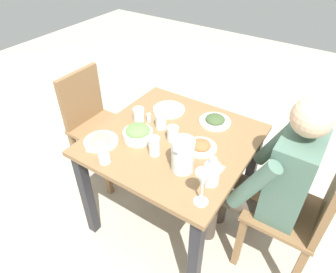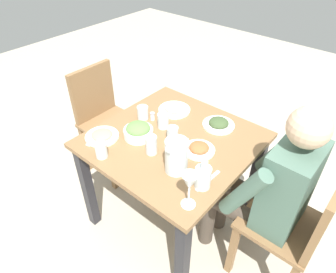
{
  "view_description": "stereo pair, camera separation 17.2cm",
  "coord_description": "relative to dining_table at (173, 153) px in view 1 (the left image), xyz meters",
  "views": [
    {
      "loc": [
        -1.2,
        -0.76,
        1.85
      ],
      "look_at": [
        -0.02,
        0.02,
        0.75
      ],
      "focal_mm": 32.09,
      "sensor_mm": 36.0,
      "label": 1
    },
    {
      "loc": [
        -1.09,
        -0.89,
        1.85
      ],
      "look_at": [
        -0.02,
        0.02,
        0.75
      ],
      "focal_mm": 32.09,
      "sensor_mm": 36.0,
      "label": 2
    }
  ],
  "objects": [
    {
      "name": "plate_dolmas",
      "position": [
        0.28,
        -0.14,
        0.14
      ],
      "size": [
        0.2,
        0.2,
        0.05
      ],
      "color": "white",
      "rests_on": "dining_table"
    },
    {
      "name": "chair_far",
      "position": [
        0.09,
        0.79,
        -0.11
      ],
      "size": [
        0.4,
        0.4,
        0.9
      ],
      "color": "olive",
      "rests_on": "ground_plane"
    },
    {
      "name": "fork_near",
      "position": [
        -0.3,
        0.35,
        0.13
      ],
      "size": [
        0.17,
        0.07,
        0.01
      ],
      "primitive_type": "cube",
      "rotation": [
        0.0,
        0.0,
        0.3
      ],
      "color": "silver",
      "rests_on": "dining_table"
    },
    {
      "name": "oil_carafe",
      "position": [
        -0.2,
        -0.36,
        0.18
      ],
      "size": [
        0.08,
        0.08,
        0.16
      ],
      "color": "silver",
      "rests_on": "dining_table"
    },
    {
      "name": "water_glass_near_left",
      "position": [
        -0.38,
        0.2,
        0.17
      ],
      "size": [
        0.07,
        0.07,
        0.09
      ],
      "primitive_type": "cylinder",
      "color": "silver",
      "rests_on": "dining_table"
    },
    {
      "name": "chair_near",
      "position": [
        0.08,
        -0.79,
        -0.11
      ],
      "size": [
        0.4,
        0.4,
        0.9
      ],
      "color": "olive",
      "rests_on": "ground_plane"
    },
    {
      "name": "water_glass_by_pitcher",
      "position": [
        0.05,
        0.12,
        0.17
      ],
      "size": [
        0.07,
        0.07,
        0.1
      ],
      "primitive_type": "cylinder",
      "color": "silver",
      "rests_on": "dining_table"
    },
    {
      "name": "water_glass_near_right",
      "position": [
        -0.02,
        -0.01,
        0.17
      ],
      "size": [
        0.07,
        0.07,
        0.09
      ],
      "primitive_type": "cylinder",
      "color": "silver",
      "rests_on": "dining_table"
    },
    {
      "name": "salt_shaker",
      "position": [
        0.06,
        0.23,
        0.15
      ],
      "size": [
        0.03,
        0.03,
        0.05
      ],
      "color": "white",
      "rests_on": "dining_table"
    },
    {
      "name": "plate_fries",
      "position": [
        -0.27,
        0.33,
        0.14
      ],
      "size": [
        0.2,
        0.2,
        0.04
      ],
      "color": "white",
      "rests_on": "dining_table"
    },
    {
      "name": "diner_near",
      "position": [
        0.08,
        -0.59,
        0.04
      ],
      "size": [
        0.48,
        0.53,
        1.19
      ],
      "color": "#4C6B5B",
      "rests_on": "ground_plane"
    },
    {
      "name": "ground_plane",
      "position": [
        0.0,
        0.0,
        -0.62
      ],
      "size": [
        8.0,
        8.0,
        0.0
      ],
      "primitive_type": "plane",
      "color": "#B7AD99"
    },
    {
      "name": "plate_rice_curry",
      "position": [
        0.01,
        -0.19,
        0.14
      ],
      "size": [
        0.18,
        0.18,
        0.05
      ],
      "color": "white",
      "rests_on": "dining_table"
    },
    {
      "name": "water_pitcher",
      "position": [
        -0.19,
        -0.18,
        0.22
      ],
      "size": [
        0.16,
        0.12,
        0.19
      ],
      "color": "silver",
      "rests_on": "dining_table"
    },
    {
      "name": "knife_near",
      "position": [
        -0.16,
        -0.36,
        0.13
      ],
      "size": [
        0.19,
        0.03,
        0.01
      ],
      "primitive_type": "cube",
      "rotation": [
        0.0,
        0.0,
        -0.05
      ],
      "color": "silver",
      "rests_on": "dining_table"
    },
    {
      "name": "plate_beans",
      "position": [
        0.24,
        0.19,
        0.14
      ],
      "size": [
        0.21,
        0.21,
        0.04
      ],
      "color": "white",
      "rests_on": "dining_table"
    },
    {
      "name": "wine_glass",
      "position": [
        -0.34,
        -0.37,
        0.26
      ],
      "size": [
        0.08,
        0.08,
        0.2
      ],
      "color": "silver",
      "rests_on": "dining_table"
    },
    {
      "name": "dining_table",
      "position": [
        0.0,
        0.0,
        0.0
      ],
      "size": [
        0.91,
        0.91,
        0.74
      ],
      "color": "olive",
      "rests_on": "ground_plane"
    },
    {
      "name": "salad_bowl",
      "position": [
        -0.12,
        0.17,
        0.16
      ],
      "size": [
        0.18,
        0.18,
        0.09
      ],
      "color": "white",
      "rests_on": "dining_table"
    },
    {
      "name": "water_glass_far_left",
      "position": [
        -0.18,
        0.01,
        0.18
      ],
      "size": [
        0.06,
        0.06,
        0.11
      ],
      "primitive_type": "cylinder",
      "color": "silver",
      "rests_on": "dining_table"
    },
    {
      "name": "water_glass_center",
      "position": [
        0.04,
        0.29,
        0.17
      ],
      "size": [
        0.07,
        0.07,
        0.09
      ],
      "primitive_type": "cylinder",
      "color": "silver",
      "rests_on": "dining_table"
    }
  ]
}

